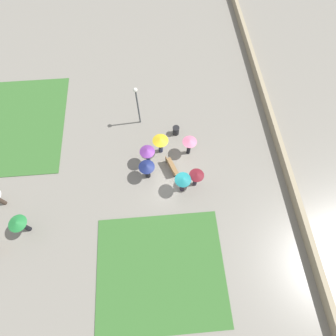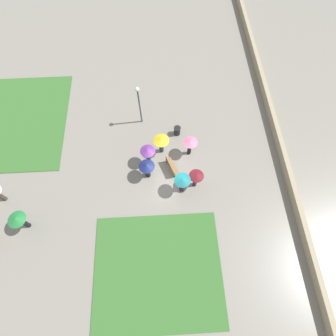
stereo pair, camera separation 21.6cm
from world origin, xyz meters
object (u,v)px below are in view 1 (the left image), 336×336
crowd_person_pink (189,143)px  crowd_person_maroon (196,176)px  lamp_post (137,101)px  lone_walker_near_lawn (19,224)px  crowd_person_purple (147,153)px  crowd_person_teal (183,181)px  crowd_person_yellow (160,142)px  crowd_person_navy (147,168)px  park_bench (171,166)px  trash_bin (176,131)px

crowd_person_pink → crowd_person_maroon: 2.70m
lamp_post → lone_walker_near_lawn: lamp_post is taller
crowd_person_purple → crowd_person_teal: crowd_person_teal is taller
crowd_person_purple → crowd_person_yellow: 1.36m
crowd_person_purple → lamp_post: bearing=168.5°
crowd_person_navy → lone_walker_near_lawn: bearing=-93.6°
crowd_person_purple → crowd_person_teal: (-2.41, -2.29, 0.01)m
park_bench → crowd_person_yellow: size_ratio=0.88×
park_bench → crowd_person_purple: size_ratio=0.82×
park_bench → crowd_person_teal: size_ratio=0.80×
park_bench → lone_walker_near_lawn: (-3.75, 10.03, 1.00)m
crowd_person_purple → crowd_person_teal: 3.33m
crowd_person_teal → lone_walker_near_lawn: crowd_person_teal is taller
crowd_person_pink → crowd_person_yellow: (0.31, 2.12, 0.01)m
lone_walker_near_lawn → crowd_person_maroon: bearing=112.8°
crowd_person_pink → trash_bin: bearing=-54.9°
lamp_post → crowd_person_maroon: 7.11m
crowd_person_maroon → lone_walker_near_lawn: 11.89m
crowd_person_yellow → crowd_person_maroon: crowd_person_maroon is taller
trash_bin → crowd_person_maroon: bearing=-168.0°
crowd_person_navy → trash_bin: bearing=120.4°
lamp_post → crowd_person_pink: (-3.21, -3.63, -1.19)m
trash_bin → crowd_person_pink: crowd_person_pink is taller
park_bench → lone_walker_near_lawn: lone_walker_near_lawn is taller
crowd_person_purple → crowd_person_navy: size_ratio=1.08×
trash_bin → crowd_person_yellow: (-1.54, 1.32, 0.99)m
crowd_person_purple → crowd_person_yellow: size_ratio=1.07×
trash_bin → crowd_person_yellow: 2.26m
trash_bin → crowd_person_teal: 4.99m
park_bench → crowd_person_pink: bearing=-67.8°
park_bench → crowd_person_purple: crowd_person_purple is taller
trash_bin → lone_walker_near_lawn: size_ratio=0.43×
trash_bin → crowd_person_teal: crowd_person_teal is taller
crowd_person_purple → crowd_person_pink: crowd_person_purple is taller
crowd_person_pink → crowd_person_yellow: bearing=3.5°
crowd_person_yellow → crowd_person_maroon: (-3.00, -2.28, 0.04)m
lamp_post → crowd_person_purple: bearing=-172.4°
park_bench → crowd_person_maroon: (-1.36, -1.62, 0.97)m
trash_bin → lone_walker_near_lawn: 12.78m
crowd_person_purple → lone_walker_near_lawn: size_ratio=1.04×
park_bench → crowd_person_maroon: size_ratio=0.85×
crowd_person_navy → lamp_post: bearing=159.0°
crowd_person_maroon → lone_walker_near_lawn: bearing=-47.9°
crowd_person_teal → lone_walker_near_lawn: size_ratio=1.07×
crowd_person_pink → crowd_person_teal: crowd_person_teal is taller
crowd_person_pink → crowd_person_navy: crowd_person_pink is taller
park_bench → crowd_person_purple: 2.09m
lamp_post → trash_bin: bearing=-115.6°
trash_bin → crowd_person_maroon: size_ratio=0.43×
crowd_person_navy → park_bench: bearing=77.4°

